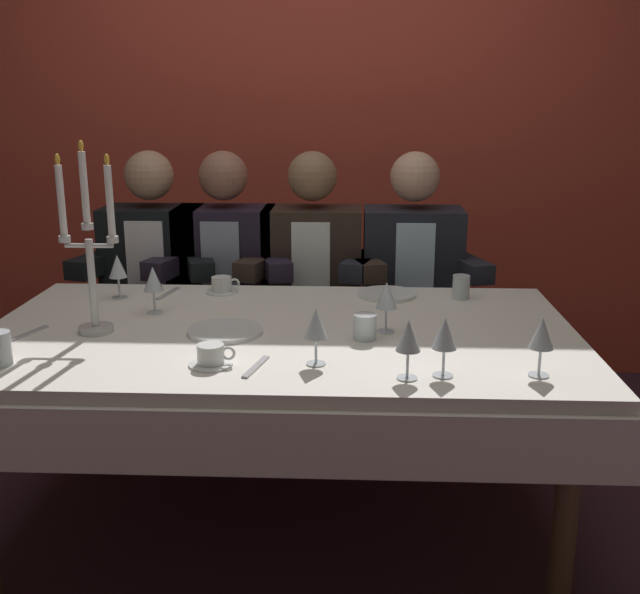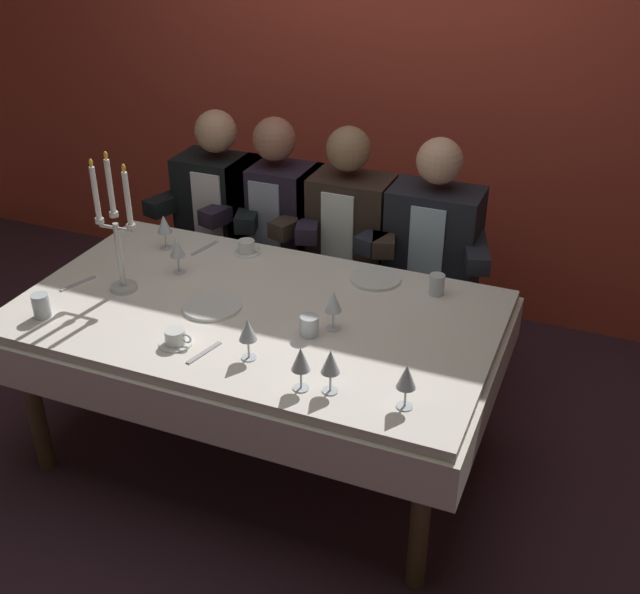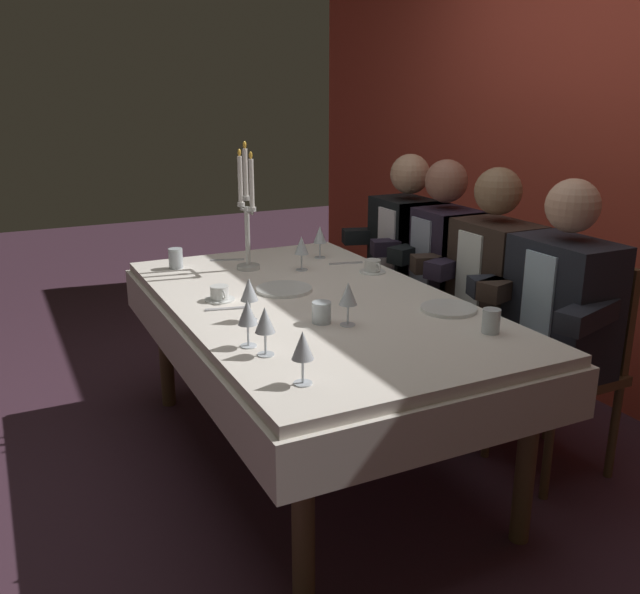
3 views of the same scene
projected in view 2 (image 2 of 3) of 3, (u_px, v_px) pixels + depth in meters
name	position (u px, v px, depth m)	size (l,w,h in m)	color
ground_plane	(262.00, 452.00, 3.49)	(12.00, 12.00, 0.00)	#402734
back_wall	(390.00, 64.00, 4.17)	(6.00, 0.12, 2.70)	#CC4734
dining_table	(257.00, 334.00, 3.19)	(1.94, 1.14, 0.74)	white
candelabra	(117.00, 235.00, 3.15)	(0.19, 0.11, 0.60)	silver
dinner_plate_0	(212.00, 306.00, 3.14)	(0.24, 0.24, 0.01)	white
dinner_plate_1	(375.00, 278.00, 3.34)	(0.22, 0.22, 0.01)	white
wine_glass_0	(177.00, 248.00, 3.35)	(0.07, 0.07, 0.16)	silver
wine_glass_1	(301.00, 360.00, 2.61)	(0.07, 0.07, 0.16)	silver
wine_glass_2	(406.00, 378.00, 2.52)	(0.07, 0.07, 0.16)	silver
wine_glass_3	(248.00, 331.00, 2.77)	(0.07, 0.07, 0.16)	silver
wine_glass_4	(333.00, 303.00, 2.94)	(0.07, 0.07, 0.16)	silver
wine_glass_5	(330.00, 363.00, 2.59)	(0.07, 0.07, 0.16)	silver
wine_glass_6	(164.00, 225.00, 3.56)	(0.07, 0.07, 0.16)	silver
water_tumbler_0	(437.00, 284.00, 3.22)	(0.06, 0.06, 0.09)	silver
water_tumbler_1	(309.00, 325.00, 2.94)	(0.07, 0.07, 0.08)	silver
water_tumbler_2	(41.00, 306.00, 3.05)	(0.07, 0.07, 0.10)	silver
coffee_cup_0	(247.00, 248.00, 3.56)	(0.13, 0.12, 0.06)	white
coffee_cup_1	(176.00, 338.00, 2.89)	(0.13, 0.12, 0.06)	white
fork_0	(204.00, 353.00, 2.85)	(0.17, 0.02, 0.01)	#B7B7BC
fork_1	(205.00, 248.00, 3.61)	(0.17, 0.02, 0.01)	#B7B7BC
fork_2	(78.00, 283.00, 3.31)	(0.17, 0.02, 0.01)	#B7B7BC
seated_diner_0	(221.00, 206.00, 4.06)	(0.63, 0.48, 1.24)	brown
seated_diner_1	(277.00, 215.00, 3.95)	(0.63, 0.48, 1.24)	brown
seated_diner_2	(347.00, 227.00, 3.83)	(0.63, 0.48, 1.24)	brown
seated_diner_3	(434.00, 242.00, 3.68)	(0.63, 0.48, 1.24)	brown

